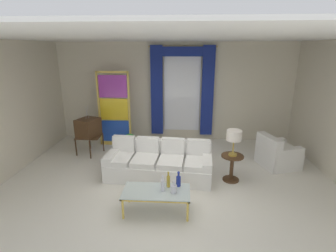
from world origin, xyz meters
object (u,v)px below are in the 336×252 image
vintage_tv (88,128)px  couch_white_long (159,163)px  armchair_white (276,155)px  stained_glass_divider (114,111)px  bottle_amber_squat (174,188)px  round_side_table (232,165)px  bottle_blue_decanter (178,180)px  coffee_table (156,193)px  bottle_crystal_tall (168,181)px  bottle_ruby_flask (163,185)px  peacock_figurine (129,142)px  table_lamp_brass (234,136)px

vintage_tv → couch_white_long: bearing=-29.9°
armchair_white → stained_glass_divider: 4.57m
bottle_amber_squat → round_side_table: (1.22, 1.26, -0.14)m
couch_white_long → bottle_blue_decanter: 1.26m
coffee_table → vintage_tv: 3.32m
couch_white_long → coffee_table: (0.08, -1.35, 0.07)m
bottle_crystal_tall → bottle_ruby_flask: bearing=-121.3°
bottle_crystal_tall → couch_white_long: bearing=103.0°
bottle_blue_decanter → bottle_crystal_tall: (-0.18, -0.04, 0.01)m
peacock_figurine → coffee_table: bearing=-69.2°
bottle_blue_decanter → bottle_crystal_tall: bottle_crystal_tall is taller
bottle_ruby_flask → stained_glass_divider: (-1.68, 3.23, 0.53)m
bottle_ruby_flask → armchair_white: armchair_white is taller
vintage_tv → armchair_white: (4.89, -0.50, -0.44)m
vintage_tv → table_lamp_brass: vintage_tv is taller
bottle_crystal_tall → vintage_tv: (-2.32, 2.37, 0.20)m
bottle_ruby_flask → vintage_tv: 3.37m
couch_white_long → peacock_figurine: couch_white_long is taller
bottle_crystal_tall → stained_glass_divider: bearing=119.9°
vintage_tv → table_lamp_brass: size_ratio=2.36×
bottle_amber_squat → bottle_ruby_flask: 0.20m
table_lamp_brass → stained_glass_divider: bearing=147.0°
bottle_crystal_tall → peacock_figurine: bottle_crystal_tall is taller
bottle_amber_squat → bottle_ruby_flask: size_ratio=0.77×
coffee_table → bottle_blue_decanter: bearing=26.8°
bottle_crystal_tall → coffee_table: bearing=-143.1°
coffee_table → table_lamp_brass: size_ratio=2.08×
coffee_table → table_lamp_brass: (1.53, 1.22, 0.66)m
armchair_white → peacock_figurine: size_ratio=1.71×
couch_white_long → bottle_amber_squat: (0.38, -1.38, 0.19)m
bottle_amber_squat → vintage_tv: (-2.43, 2.56, 0.24)m
bottle_crystal_tall → stained_glass_divider: stained_glass_divider is taller
armchair_white → stained_glass_divider: bearing=164.5°
bottle_amber_squat → peacock_figurine: size_ratio=0.39×
bottle_ruby_flask → table_lamp_brass: bearing=40.7°
bottle_blue_decanter → round_side_table: bottle_blue_decanter is taller
bottle_amber_squat → armchair_white: (2.46, 2.07, -0.20)m
armchair_white → table_lamp_brass: bearing=-146.9°
bottle_crystal_tall → table_lamp_brass: size_ratio=0.53×
stained_glass_divider → bottle_amber_squat: bearing=-60.1°
stained_glass_divider → peacock_figurine: stained_glass_divider is taller
bottle_ruby_flask → couch_white_long: bearing=97.9°
bottle_amber_squat → vintage_tv: size_ratio=0.18×
bottle_ruby_flask → stained_glass_divider: stained_glass_divider is taller
couch_white_long → stained_glass_divider: (-1.50, 1.89, 0.75)m
couch_white_long → bottle_ruby_flask: size_ratio=7.86×
bottle_ruby_flask → vintage_tv: (-2.23, 2.52, 0.20)m
round_side_table → coffee_table: bearing=-141.3°
bottle_blue_decanter → peacock_figurine: bottle_blue_decanter is taller
bottle_blue_decanter → bottle_amber_squat: 0.24m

